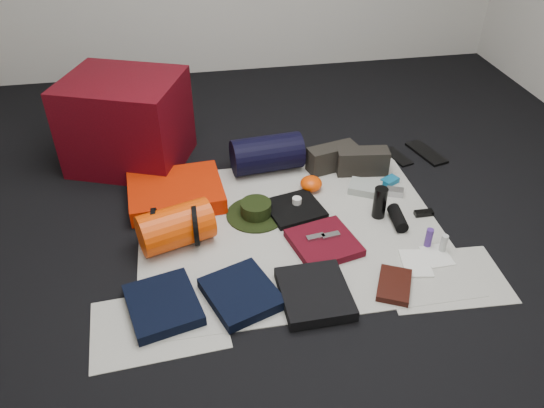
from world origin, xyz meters
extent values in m
cube|color=black|center=(0.00, 0.00, -0.01)|extent=(4.50, 4.50, 0.02)
cube|color=silver|center=(0.00, 0.00, 0.00)|extent=(1.60, 1.30, 0.01)
cube|color=silver|center=(-0.70, -0.55, 0.00)|extent=(0.61, 0.44, 0.00)
cube|color=silver|center=(0.65, -0.50, 0.00)|extent=(0.60, 0.43, 0.00)
cube|color=#51050E|center=(-0.85, 0.86, 0.28)|extent=(0.83, 0.76, 0.56)
cube|color=red|center=(-0.59, 0.38, 0.05)|extent=(0.56, 0.47, 0.10)
cylinder|color=#E43E03|center=(-0.60, -0.02, 0.11)|extent=(0.41, 0.32, 0.22)
cylinder|color=black|center=(-0.70, -0.02, 0.11)|extent=(0.02, 0.22, 0.22)
cylinder|color=black|center=(-0.50, -0.02, 0.11)|extent=(0.02, 0.22, 0.22)
cylinder|color=black|center=(-0.02, 0.60, 0.12)|extent=(0.45, 0.26, 0.22)
cylinder|color=black|center=(-0.16, 0.15, 0.01)|extent=(0.41, 0.41, 0.01)
cylinder|color=black|center=(-0.16, 0.15, 0.05)|extent=(0.17, 0.17, 0.08)
cube|color=black|center=(0.37, 0.54, 0.08)|extent=(0.33, 0.19, 0.15)
cube|color=black|center=(0.55, 0.47, 0.08)|extent=(0.32, 0.16, 0.16)
cube|color=black|center=(0.83, 0.60, 0.01)|extent=(0.14, 0.24, 0.01)
cube|color=black|center=(1.04, 0.61, 0.01)|extent=(0.19, 0.33, 0.02)
cube|color=black|center=(-0.68, -0.46, 0.03)|extent=(0.37, 0.40, 0.05)
cube|color=black|center=(-0.32, -0.46, 0.03)|extent=(0.39, 0.41, 0.05)
cube|color=black|center=(0.00, -0.52, 0.03)|extent=(0.31, 0.36, 0.05)
cube|color=black|center=(0.05, 0.15, 0.02)|extent=(0.35, 0.33, 0.03)
cube|color=#4C0812|center=(0.14, -0.17, 0.03)|extent=(0.38, 0.38, 0.04)
ellipsoid|color=#E43E03|center=(0.19, 0.34, 0.05)|extent=(0.15, 0.15, 0.08)
cube|color=#919992|center=(0.50, 0.26, 0.03)|extent=(0.22, 0.21, 0.05)
cylinder|color=black|center=(0.50, 0.02, 0.10)|extent=(0.09, 0.09, 0.18)
cylinder|color=black|center=(0.58, -0.06, 0.04)|extent=(0.09, 0.19, 0.07)
cube|color=#A9A9AE|center=(0.66, 0.20, 0.03)|extent=(0.11, 0.09, 0.04)
cube|color=#0D5D86|center=(0.68, 0.32, 0.02)|extent=(0.12, 0.11, 0.03)
cylinder|color=#45267B|center=(0.66, -0.27, 0.06)|extent=(0.04, 0.04, 0.11)
cylinder|color=#AFB4AF|center=(0.72, -0.32, 0.06)|extent=(0.04, 0.04, 0.10)
cube|color=black|center=(0.39, -0.52, 0.02)|extent=(0.23, 0.27, 0.03)
cube|color=silver|center=(0.55, -0.39, 0.01)|extent=(0.16, 0.22, 0.01)
cube|color=silver|center=(0.68, -0.35, 0.01)|extent=(0.13, 0.17, 0.01)
cube|color=black|center=(0.75, -0.02, 0.02)|extent=(0.10, 0.04, 0.03)
cube|color=#A9A9AE|center=(-0.69, -0.53, 0.01)|extent=(0.09, 0.09, 0.01)
cylinder|color=silver|center=(0.07, 0.18, 0.05)|extent=(0.05, 0.05, 0.04)
cube|color=#A9A9AE|center=(0.10, -0.15, 0.05)|extent=(0.10, 0.05, 0.01)
cube|color=#A9A9AE|center=(0.18, -0.15, 0.05)|extent=(0.10, 0.05, 0.01)
camera|label=1|loc=(-0.49, -2.16, 1.79)|focal=35.00mm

